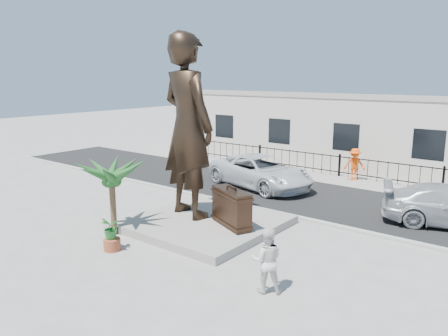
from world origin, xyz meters
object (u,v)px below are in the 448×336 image
Objects in this scene: tourist at (267,260)px; car_white at (260,171)px; statue at (188,127)px; suitcase at (231,208)px.

tourist reaches higher than car_white.
statue is 3.55m from suitcase.
suitcase is (2.14, -0.04, -2.83)m from statue.
suitcase is 1.08× the size of tourist.
tourist is 0.30× the size of car_white.
car_white is (-0.80, 6.33, -2.98)m from statue.
statue is at bearing -62.97° from tourist.
suitcase is 7.01m from car_white.
tourist is at bearing 162.52° from statue.
statue reaches higher than car_white.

